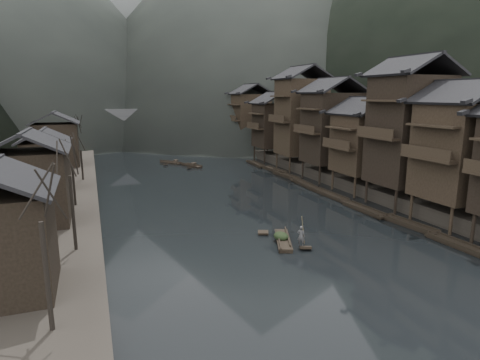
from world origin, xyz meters
name	(u,v)px	position (x,y,z in m)	size (l,w,h in m)	color
water	(290,242)	(0.00, 0.00, 0.00)	(300.00, 300.00, 0.00)	black
right_bank	(352,151)	(35.00, 40.00, 0.90)	(40.00, 200.00, 1.80)	#2D2823
stilt_houses	(337,118)	(17.28, 19.56, 9.08)	(9.00, 67.60, 17.10)	black
left_houses	(42,155)	(-20.50, 20.12, 5.66)	(8.10, 53.20, 8.73)	black
bare_trees	(75,148)	(-17.00, 18.64, 6.55)	(4.00, 71.49, 8.00)	black
moored_sampans	(320,190)	(12.10, 14.92, 0.20)	(2.46, 49.71, 0.47)	black
midriver_boats	(172,158)	(-0.61, 48.58, 0.20)	(6.00, 29.40, 0.44)	black
stone_bridge	(156,124)	(0.00, 72.00, 5.11)	(40.00, 6.00, 9.00)	#4C4C4F
hero_sampan	(283,240)	(-0.58, 0.12, 0.20)	(2.87, 5.40, 0.44)	black
cargo_heap	(281,232)	(-0.67, 0.35, 0.80)	(1.20, 1.57, 0.72)	black
boatman	(301,233)	(0.12, -1.66, 1.30)	(0.63, 0.41, 1.72)	#4D4D4F
bamboo_pole	(304,201)	(0.32, -1.66, 3.95)	(0.06, 0.06, 4.38)	#8C7A51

